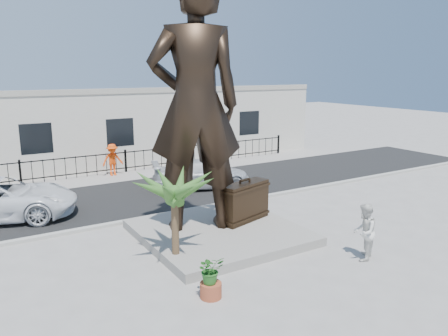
{
  "coord_description": "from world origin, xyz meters",
  "views": [
    {
      "loc": [
        -7.83,
        -10.89,
        5.67
      ],
      "look_at": [
        0.0,
        2.0,
        2.3
      ],
      "focal_mm": 35.0,
      "sensor_mm": 36.0,
      "label": 1
    }
  ],
  "objects": [
    {
      "name": "tourist",
      "position": [
        2.3,
        -2.42,
        0.89
      ],
      "size": [
        1.09,
        1.03,
        1.77
      ],
      "primitive_type": "imported",
      "rotation": [
        0.0,
        0.0,
        3.71
      ],
      "color": "silver",
      "rests_on": "ground"
    },
    {
      "name": "car_silver",
      "position": [
        2.07,
        7.53,
        0.7
      ],
      "size": [
        5.14,
        3.3,
        1.39
      ],
      "primitive_type": "imported",
      "rotation": [
        0.0,
        0.0,
        1.26
      ],
      "color": "silver",
      "rests_on": "street"
    },
    {
      "name": "far_sidewalk",
      "position": [
        0.0,
        12.0,
        0.01
      ],
      "size": [
        40.0,
        2.5,
        0.02
      ],
      "primitive_type": "cube",
      "color": "#9E9991",
      "rests_on": "ground"
    },
    {
      "name": "curb",
      "position": [
        0.0,
        4.5,
        0.06
      ],
      "size": [
        40.0,
        0.25,
        0.12
      ],
      "primitive_type": "cube",
      "color": "#A5A399",
      "rests_on": "ground"
    },
    {
      "name": "worker",
      "position": [
        -0.88,
        12.33,
        0.9
      ],
      "size": [
        1.14,
        0.66,
        1.75
      ],
      "primitive_type": "imported",
      "rotation": [
        0.0,
        0.0,
        0.0
      ],
      "color": "#F2470C",
      "rests_on": "far_sidewalk"
    },
    {
      "name": "building",
      "position": [
        0.0,
        17.0,
        2.2
      ],
      "size": [
        28.0,
        7.0,
        4.4
      ],
      "primitive_type": "cube",
      "color": "silver",
      "rests_on": "ground"
    },
    {
      "name": "shrub",
      "position": [
        -2.84,
        -2.02,
        0.77
      ],
      "size": [
        0.73,
        0.66,
        0.74
      ],
      "primitive_type": "imported",
      "rotation": [
        0.0,
        0.0,
        -0.13
      ],
      "color": "#276621",
      "rests_on": "planter"
    },
    {
      "name": "palm_tree",
      "position": [
        -2.71,
        0.33,
        0.0
      ],
      "size": [
        1.8,
        1.8,
        3.2
      ],
      "primitive_type": null,
      "color": "#325D22",
      "rests_on": "ground"
    },
    {
      "name": "street",
      "position": [
        0.0,
        8.0,
        0.01
      ],
      "size": [
        40.0,
        7.0,
        0.01
      ],
      "primitive_type": "cube",
      "color": "black",
      "rests_on": "ground"
    },
    {
      "name": "plinth",
      "position": [
        -0.5,
        1.5,
        0.15
      ],
      "size": [
        5.2,
        5.2,
        0.3
      ],
      "primitive_type": "cube",
      "color": "gray",
      "rests_on": "ground"
    },
    {
      "name": "planter",
      "position": [
        -2.84,
        -2.02,
        0.2
      ],
      "size": [
        0.56,
        0.56,
        0.4
      ],
      "primitive_type": "cylinder",
      "color": "#9E4629",
      "rests_on": "ground"
    },
    {
      "name": "ground",
      "position": [
        0.0,
        0.0,
        0.0
      ],
      "size": [
        100.0,
        100.0,
        0.0
      ],
      "primitive_type": "plane",
      "color": "#9E9991",
      "rests_on": "ground"
    },
    {
      "name": "statue",
      "position": [
        -1.09,
        2.05,
        4.56
      ],
      "size": [
        3.58,
        2.88,
        8.53
      ],
      "primitive_type": "imported",
      "rotation": [
        0.0,
        0.0,
        2.84
      ],
      "color": "black",
      "rests_on": "plinth"
    },
    {
      "name": "suitcase",
      "position": [
        0.71,
        1.72,
        1.01
      ],
      "size": [
        2.12,
        1.19,
        1.42
      ],
      "primitive_type": "cube",
      "rotation": [
        0.0,
        0.0,
        0.29
      ],
      "color": "black",
      "rests_on": "plinth"
    },
    {
      "name": "fence",
      "position": [
        0.0,
        12.8,
        0.6
      ],
      "size": [
        22.0,
        0.1,
        1.2
      ],
      "primitive_type": "cube",
      "color": "black",
      "rests_on": "ground"
    }
  ]
}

